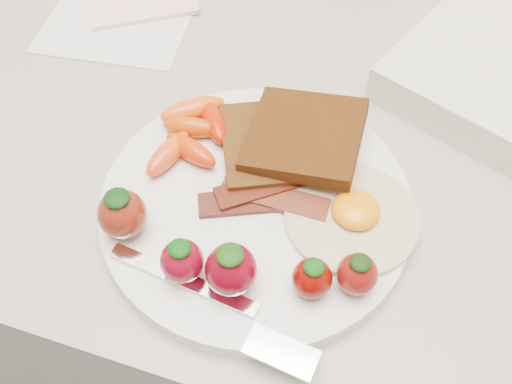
% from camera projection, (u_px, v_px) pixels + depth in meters
% --- Properties ---
extents(counter, '(2.00, 0.60, 0.90)m').
position_uv_depth(counter, '(280.00, 295.00, 0.95)').
color(counter, gray).
rests_on(counter, ground).
extents(plate, '(0.27, 0.27, 0.02)m').
position_uv_depth(plate, '(256.00, 205.00, 0.50)').
color(plate, white).
rests_on(plate, counter).
extents(toast_lower, '(0.13, 0.13, 0.01)m').
position_uv_depth(toast_lower, '(277.00, 144.00, 0.52)').
color(toast_lower, black).
rests_on(toast_lower, plate).
extents(toast_upper, '(0.10, 0.10, 0.02)m').
position_uv_depth(toast_upper, '(305.00, 136.00, 0.50)').
color(toast_upper, black).
rests_on(toast_upper, toast_lower).
extents(fried_egg, '(0.14, 0.14, 0.02)m').
position_uv_depth(fried_egg, '(353.00, 215.00, 0.47)').
color(fried_egg, silver).
rests_on(fried_egg, plate).
extents(bacon_strips, '(0.11, 0.09, 0.01)m').
position_uv_depth(bacon_strips, '(266.00, 195.00, 0.49)').
color(bacon_strips, black).
rests_on(bacon_strips, plate).
extents(baby_carrots, '(0.08, 0.12, 0.02)m').
position_uv_depth(baby_carrots, '(191.00, 131.00, 0.52)').
color(baby_carrots, '#C34202').
rests_on(baby_carrots, plate).
extents(strawberries, '(0.23, 0.06, 0.05)m').
position_uv_depth(strawberries, '(220.00, 254.00, 0.43)').
color(strawberries, maroon).
rests_on(strawberries, plate).
extents(fork, '(0.18, 0.06, 0.00)m').
position_uv_depth(fork, '(226.00, 311.00, 0.43)').
color(fork, white).
rests_on(fork, plate).
extents(paper_sheet, '(0.19, 0.24, 0.00)m').
position_uv_depth(paper_sheet, '(128.00, 2.00, 0.68)').
color(paper_sheet, silver).
rests_on(paper_sheet, counter).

